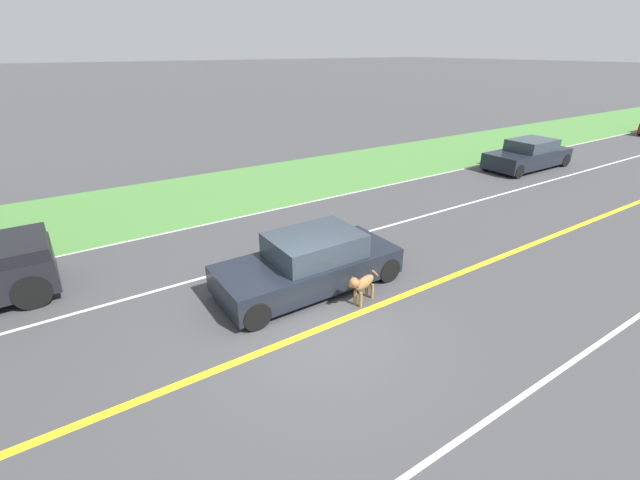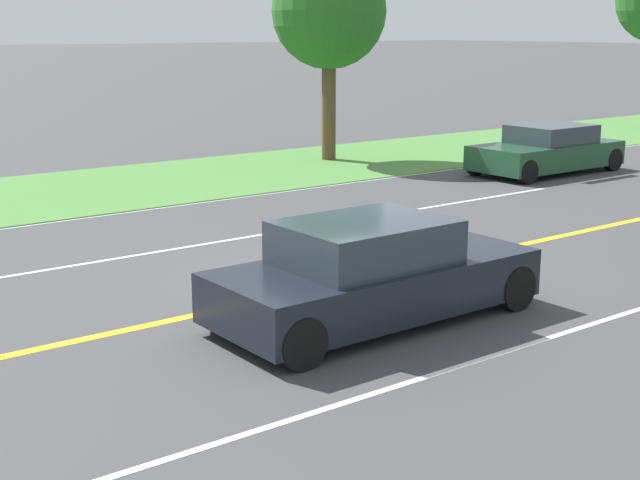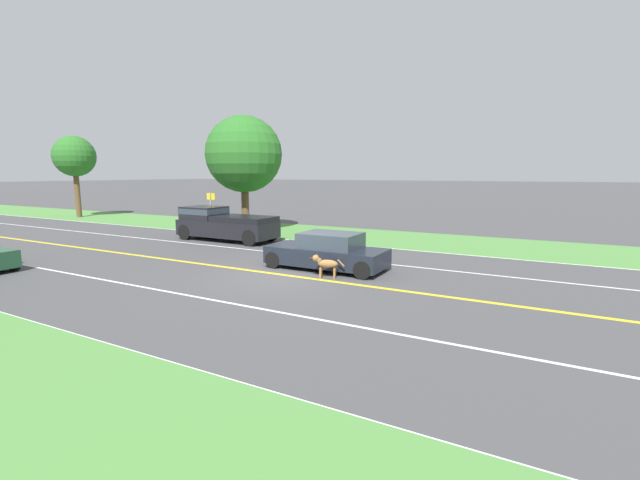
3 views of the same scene
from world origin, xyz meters
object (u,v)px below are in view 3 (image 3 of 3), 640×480
object	(u,v)px
roadside_tree_right_far	(74,157)
dog	(325,263)
roadside_tree_right_near	(244,154)
ego_car	(327,252)
pickup_truck	(223,223)
street_sign	(211,207)

from	to	relation	value
roadside_tree_right_far	dog	bearing A→B (deg)	-107.37
dog	roadside_tree_right_near	world-z (taller)	roadside_tree_right_near
ego_car	pickup_truck	distance (m)	8.93
roadside_tree_right_near	roadside_tree_right_far	size ratio (longest dim) A/B	1.07
roadside_tree_right_near	roadside_tree_right_far	distance (m)	17.32
dog	street_sign	bearing A→B (deg)	40.81
roadside_tree_right_far	street_sign	size ratio (longest dim) A/B	2.72
dog	roadside_tree_right_far	world-z (taller)	roadside_tree_right_far
dog	roadside_tree_right_far	xyz separation A→B (m)	(8.53, 27.28, 4.36)
ego_car	pickup_truck	size ratio (longest dim) A/B	0.81
roadside_tree_right_far	pickup_truck	bearing A→B (deg)	-101.17
pickup_truck	roadside_tree_right_near	distance (m)	5.24
ego_car	pickup_truck	world-z (taller)	pickup_truck
dog	roadside_tree_right_near	distance (m)	13.61
ego_car	roadside_tree_right_near	xyz separation A→B (m)	(6.99, 9.38, 4.05)
ego_car	roadside_tree_right_near	size ratio (longest dim) A/B	0.64
roadside_tree_right_near	roadside_tree_right_far	xyz separation A→B (m)	(0.24, 17.32, 0.18)
street_sign	dog	bearing A→B (deg)	-121.71
pickup_truck	roadside_tree_right_far	size ratio (longest dim) A/B	0.85
dog	roadside_tree_right_far	size ratio (longest dim) A/B	0.18
ego_car	street_sign	world-z (taller)	street_sign
pickup_truck	ego_car	bearing A→B (deg)	-113.61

